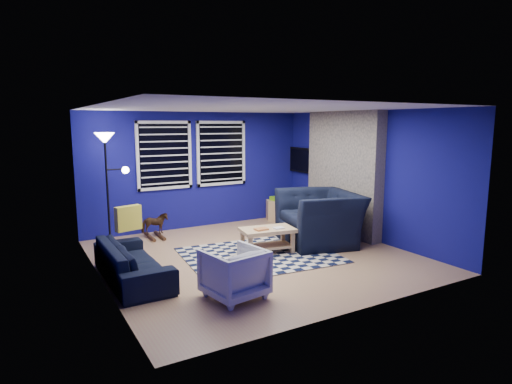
% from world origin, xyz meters
% --- Properties ---
extents(floor, '(5.00, 5.00, 0.00)m').
position_xyz_m(floor, '(0.00, 0.00, 0.00)').
color(floor, tan).
rests_on(floor, ground).
extents(ceiling, '(5.00, 5.00, 0.00)m').
position_xyz_m(ceiling, '(0.00, 0.00, 2.50)').
color(ceiling, white).
rests_on(ceiling, wall_back).
extents(wall_back, '(5.00, 0.00, 5.00)m').
position_xyz_m(wall_back, '(0.00, 2.50, 1.25)').
color(wall_back, navy).
rests_on(wall_back, floor).
extents(wall_left, '(0.00, 5.00, 5.00)m').
position_xyz_m(wall_left, '(-2.50, 0.00, 1.25)').
color(wall_left, navy).
rests_on(wall_left, floor).
extents(wall_right, '(0.00, 5.00, 5.00)m').
position_xyz_m(wall_right, '(2.50, 0.00, 1.25)').
color(wall_right, navy).
rests_on(wall_right, floor).
extents(fireplace, '(0.65, 2.00, 2.50)m').
position_xyz_m(fireplace, '(2.36, 0.50, 1.20)').
color(fireplace, gray).
rests_on(fireplace, floor).
extents(window_left, '(1.17, 0.06, 1.42)m').
position_xyz_m(window_left, '(-0.75, 2.46, 1.60)').
color(window_left, black).
rests_on(window_left, wall_back).
extents(window_right, '(1.17, 0.06, 1.42)m').
position_xyz_m(window_right, '(0.55, 2.46, 1.60)').
color(window_right, black).
rests_on(window_right, wall_back).
extents(tv, '(0.07, 1.00, 0.58)m').
position_xyz_m(tv, '(2.45, 2.00, 1.40)').
color(tv, black).
rests_on(tv, wall_right).
extents(rug, '(2.68, 2.23, 0.02)m').
position_xyz_m(rug, '(0.08, -0.02, 0.01)').
color(rug, black).
rests_on(rug, floor).
extents(sofa, '(1.89, 0.76, 0.55)m').
position_xyz_m(sofa, '(-2.10, -0.09, 0.28)').
color(sofa, black).
rests_on(sofa, floor).
extents(armchair_big, '(1.78, 1.64, 0.98)m').
position_xyz_m(armchair_big, '(1.48, 0.11, 0.49)').
color(armchair_big, black).
rests_on(armchair_big, floor).
extents(armchair_bent, '(0.82, 0.84, 0.66)m').
position_xyz_m(armchair_bent, '(-1.11, -1.39, 0.33)').
color(armchair_bent, gray).
rests_on(armchair_bent, floor).
extents(rocking_horse, '(0.34, 0.56, 0.44)m').
position_xyz_m(rocking_horse, '(-1.14, 2.02, 0.29)').
color(rocking_horse, '#4B2E18').
rests_on(rocking_horse, floor).
extents(coffee_table, '(1.00, 0.68, 0.46)m').
position_xyz_m(coffee_table, '(0.28, 0.05, 0.32)').
color(coffee_table, tan).
rests_on(coffee_table, rug).
extents(cabinet, '(0.64, 0.54, 0.54)m').
position_xyz_m(cabinet, '(1.92, 2.25, 0.24)').
color(cabinet, tan).
rests_on(cabinet, floor).
extents(floor_lamp, '(0.57, 0.35, 2.09)m').
position_xyz_m(floor_lamp, '(-1.99, 1.94, 1.71)').
color(floor_lamp, black).
rests_on(floor_lamp, floor).
extents(throw_pillow, '(0.44, 0.23, 0.40)m').
position_xyz_m(throw_pillow, '(-1.95, 0.69, 0.75)').
color(throw_pillow, yellow).
rests_on(throw_pillow, sofa).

